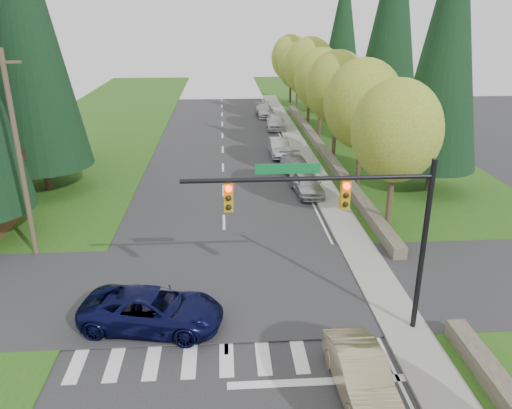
{
  "coord_description": "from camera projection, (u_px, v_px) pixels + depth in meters",
  "views": [
    {
      "loc": [
        0.07,
        -11.32,
        11.43
      ],
      "look_at": [
        1.57,
        11.0,
        2.8
      ],
      "focal_mm": 35.0,
      "sensor_mm": 36.0,
      "label": 1
    }
  ],
  "objects": [
    {
      "name": "stone_wall_north",
      "position": [
        322.0,
        150.0,
        42.98
      ],
      "size": [
        0.7,
        40.0,
        0.7
      ],
      "primitive_type": "cube",
      "color": "#4C4438",
      "rests_on": "ground"
    },
    {
      "name": "traffic_signal",
      "position": [
        349.0,
        211.0,
        17.31
      ],
      "size": [
        8.7,
        0.37,
        6.8
      ],
      "color": "black",
      "rests_on": "ground"
    },
    {
      "name": "decid_tree_0",
      "position": [
        397.0,
        131.0,
        26.24
      ],
      "size": [
        4.8,
        4.8,
        8.37
      ],
      "color": "#38281C",
      "rests_on": "ground"
    },
    {
      "name": "sidewalk_east",
      "position": [
        320.0,
        183.0,
        35.53
      ],
      "size": [
        1.8,
        80.0,
        0.13
      ],
      "primitive_type": "cube",
      "color": "gray",
      "rests_on": "ground"
    },
    {
      "name": "decid_tree_4",
      "position": [
        310.0,
        67.0,
        52.14
      ],
      "size": [
        5.4,
        5.4,
        9.18
      ],
      "color": "#38281C",
      "rests_on": "ground"
    },
    {
      "name": "grass_east",
      "position": [
        414.0,
        191.0,
        34.06
      ],
      "size": [
        14.0,
        110.0,
        0.06
      ],
      "primitive_type": "cube",
      "color": "#1D5717",
      "rests_on": "ground"
    },
    {
      "name": "decid_tree_1",
      "position": [
        363.0,
        104.0,
        32.69
      ],
      "size": [
        5.2,
        5.2,
        8.8
      ],
      "color": "#38281C",
      "rests_on": "ground"
    },
    {
      "name": "conifer_w_c",
      "position": [
        21.0,
        15.0,
        30.3
      ],
      "size": [
        6.46,
        6.46,
        20.8
      ],
      "color": "#38281C",
      "rests_on": "ground"
    },
    {
      "name": "conifer_w_e",
      "position": [
        26.0,
        29.0,
        36.13
      ],
      "size": [
        5.78,
        5.78,
        18.8
      ],
      "color": "#38281C",
      "rests_on": "ground"
    },
    {
      "name": "decid_tree_5",
      "position": [
        298.0,
        66.0,
        58.83
      ],
      "size": [
        4.8,
        4.8,
        8.3
      ],
      "color": "#38281C",
      "rests_on": "ground"
    },
    {
      "name": "grass_west",
      "position": [
        24.0,
        200.0,
        32.44
      ],
      "size": [
        14.0,
        110.0,
        0.06
      ],
      "primitive_type": "cube",
      "color": "#1D5717",
      "rests_on": "ground"
    },
    {
      "name": "sedan_champagne",
      "position": [
        361.0,
        375.0,
        15.77
      ],
      "size": [
        1.71,
        4.38,
        1.42
      ],
      "primitive_type": "imported",
      "rotation": [
        0.0,
        0.0,
        0.05
      ],
      "color": "#C9B686",
      "rests_on": "ground"
    },
    {
      "name": "parked_car_e",
      "position": [
        265.0,
        111.0,
        58.32
      ],
      "size": [
        2.21,
        4.85,
        1.38
      ],
      "primitive_type": "imported",
      "rotation": [
        0.0,
        0.0,
        0.06
      ],
      "color": "#B8B7BD",
      "rests_on": "ground"
    },
    {
      "name": "parked_car_b",
      "position": [
        296.0,
        167.0,
        37.22
      ],
      "size": [
        2.43,
        4.84,
        1.35
      ],
      "primitive_type": "imported",
      "rotation": [
        0.0,
        0.0,
        0.12
      ],
      "color": "gray",
      "rests_on": "ground"
    },
    {
      "name": "conifer_e_c",
      "position": [
        343.0,
        32.0,
        56.85
      ],
      "size": [
        5.1,
        5.1,
        16.8
      ],
      "color": "#38281C",
      "rests_on": "ground"
    },
    {
      "name": "curb_east",
      "position": [
        308.0,
        183.0,
        35.48
      ],
      "size": [
        0.2,
        80.0,
        0.13
      ],
      "primitive_type": "cube",
      "color": "gray",
      "rests_on": "ground"
    },
    {
      "name": "decid_tree_2",
      "position": [
        337.0,
        87.0,
        39.14
      ],
      "size": [
        5.0,
        5.0,
        8.82
      ],
      "color": "#38281C",
      "rests_on": "ground"
    },
    {
      "name": "utility_pole",
      "position": [
        19.0,
        156.0,
        23.37
      ],
      "size": [
        1.6,
        0.24,
        10.0
      ],
      "color": "#473828",
      "rests_on": "ground"
    },
    {
      "name": "conifer_e_b",
      "position": [
        392.0,
        20.0,
        43.34
      ],
      "size": [
        6.12,
        6.12,
        19.8
      ],
      "color": "#38281C",
      "rests_on": "ground"
    },
    {
      "name": "parked_car_c",
      "position": [
        279.0,
        147.0,
        42.35
      ],
      "size": [
        1.58,
        4.41,
        1.45
      ],
      "primitive_type": "imported",
      "rotation": [
        0.0,
        0.0,
        0.01
      ],
      "color": "#B5B5BA",
      "rests_on": "ground"
    },
    {
      "name": "parked_car_d",
      "position": [
        276.0,
        122.0,
        52.04
      ],
      "size": [
        2.07,
        4.69,
        1.57
      ],
      "primitive_type": "imported",
      "rotation": [
        0.0,
        0.0,
        -0.05
      ],
      "color": "silver",
      "rests_on": "ground"
    },
    {
      "name": "suv_navy",
      "position": [
        153.0,
        310.0,
        19.15
      ],
      "size": [
        5.8,
        3.45,
        1.51
      ],
      "primitive_type": "imported",
      "rotation": [
        0.0,
        0.0,
        1.39
      ],
      "color": "#0B0D37",
      "rests_on": "ground"
    },
    {
      "name": "decid_tree_3",
      "position": [
        321.0,
        80.0,
        45.76
      ],
      "size": [
        5.0,
        5.0,
        8.55
      ],
      "color": "#38281C",
      "rests_on": "ground"
    },
    {
      "name": "parked_car_a",
      "position": [
        307.0,
        184.0,
        33.37
      ],
      "size": [
        2.07,
        4.33,
        1.43
      ],
      "primitive_type": "imported",
      "rotation": [
        0.0,
        0.0,
        0.09
      ],
      "color": "silver",
      "rests_on": "ground"
    },
    {
      "name": "cross_street",
      "position": [
        225.0,
        288.0,
        22.09
      ],
      "size": [
        120.0,
        8.0,
        0.1
      ],
      "primitive_type": "cube",
      "color": "#28282B",
      "rests_on": "ground"
    },
    {
      "name": "conifer_e_a",
      "position": [
        448.0,
        41.0,
        30.61
      ],
      "size": [
        5.44,
        5.44,
        17.8
      ],
      "color": "#38281C",
      "rests_on": "ground"
    },
    {
      "name": "decid_tree_6",
      "position": [
        291.0,
        58.0,
        65.23
      ],
      "size": [
        5.2,
        5.2,
        8.86
      ],
      "color": "#38281C",
      "rests_on": "ground"
    }
  ]
}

